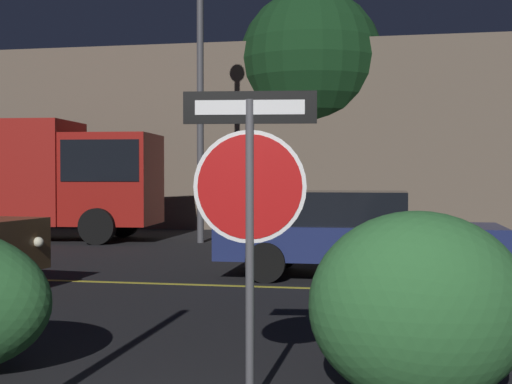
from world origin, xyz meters
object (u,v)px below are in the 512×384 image
Objects in this scene: street_lamp at (200,51)px; hedge_bush_2 at (418,308)px; passing_car_2 at (357,234)px; stop_sign at (250,185)px; delivery_truck at (50,174)px; tree_0 at (311,62)px.

hedge_bush_2 is at bearing -67.48° from street_lamp.
passing_car_2 is 0.62× the size of street_lamp.
delivery_truck is (-7.32, 11.48, 0.08)m from stop_sign.
tree_0 is (5.87, 5.01, 3.35)m from delivery_truck.
street_lamp is (-3.91, 5.02, 3.85)m from passing_car_2.
street_lamp reaches higher than delivery_truck.
delivery_truck is at bearing 127.14° from hedge_bush_2.
stop_sign is 0.39× the size of delivery_truck.
stop_sign is 1.42× the size of hedge_bush_2.
tree_0 reaches higher than hedge_bush_2.
street_lamp reaches higher than hedge_bush_2.
hedge_bush_2 is at bearing 32.37° from delivery_truck.
delivery_truck is (-7.73, 5.02, 0.94)m from passing_car_2.
street_lamp reaches higher than stop_sign.
passing_car_2 is at bearing 52.27° from delivery_truck.
passing_car_2 is 11.07m from tree_0.
passing_car_2 is at bearing -79.46° from tree_0.
hedge_bush_2 is 12.68m from street_lamp.
tree_0 reaches higher than stop_sign.
tree_0 is (-1.46, 16.49, 3.43)m from stop_sign.
stop_sign is 0.31× the size of tree_0.
passing_car_2 is 0.62× the size of tree_0.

